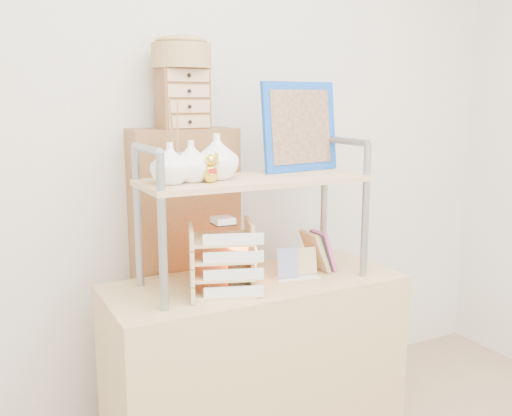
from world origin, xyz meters
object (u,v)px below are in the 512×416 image
(salt_lamp, at_px, (242,257))
(desk, at_px, (255,366))
(letter_tray, at_px, (223,262))
(cabinet, at_px, (185,279))

(salt_lamp, bearing_deg, desk, -9.98)
(letter_tray, bearing_deg, salt_lamp, 32.80)
(cabinet, bearing_deg, desk, -62.61)
(desk, relative_size, salt_lamp, 5.85)
(desk, height_order, cabinet, cabinet)
(letter_tray, height_order, salt_lamp, letter_tray)
(desk, xyz_separation_m, letter_tray, (-0.17, -0.07, 0.49))
(letter_tray, bearing_deg, cabinet, 89.32)
(desk, distance_m, salt_lamp, 0.48)
(desk, xyz_separation_m, cabinet, (-0.16, 0.37, 0.30))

